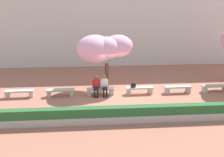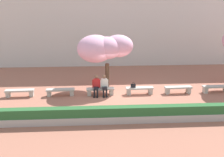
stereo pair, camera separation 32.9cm
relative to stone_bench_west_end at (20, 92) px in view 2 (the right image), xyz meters
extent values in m
plane|color=#9E604C|center=(6.18, 0.00, -0.30)|extent=(100.00, 100.00, 0.00)
cube|color=beige|center=(6.18, 9.76, 3.92)|extent=(28.16, 4.00, 8.44)
cube|color=#ADA89E|center=(0.00, 0.00, 0.10)|extent=(1.74, 0.48, 0.10)
cube|color=#ADA89E|center=(-0.69, -0.03, -0.13)|extent=(0.25, 0.35, 0.35)
cube|color=#ADA89E|center=(0.69, 0.03, -0.13)|extent=(0.25, 0.35, 0.35)
cube|color=#ADA89E|center=(2.47, 0.00, 0.10)|extent=(1.74, 0.48, 0.10)
cube|color=#ADA89E|center=(1.78, -0.03, -0.13)|extent=(0.25, 0.35, 0.35)
cube|color=#ADA89E|center=(3.16, 0.03, -0.13)|extent=(0.25, 0.35, 0.35)
cube|color=#ADA89E|center=(4.94, 0.00, 0.10)|extent=(1.74, 0.48, 0.10)
cube|color=#ADA89E|center=(4.25, -0.03, -0.13)|extent=(0.25, 0.35, 0.35)
cube|color=#ADA89E|center=(5.63, 0.03, -0.13)|extent=(0.25, 0.35, 0.35)
cube|color=#ADA89E|center=(7.41, 0.00, 0.10)|extent=(1.74, 0.48, 0.10)
cube|color=#ADA89E|center=(6.72, -0.03, -0.13)|extent=(0.25, 0.35, 0.35)
cube|color=#ADA89E|center=(8.10, 0.03, -0.13)|extent=(0.25, 0.35, 0.35)
cube|color=#ADA89E|center=(9.88, 0.00, 0.10)|extent=(1.74, 0.48, 0.10)
cube|color=#ADA89E|center=(9.19, -0.03, -0.13)|extent=(0.25, 0.35, 0.35)
cube|color=#ADA89E|center=(10.57, 0.03, -0.13)|extent=(0.25, 0.35, 0.35)
cube|color=#ADA89E|center=(12.35, 0.00, 0.10)|extent=(1.74, 0.48, 0.10)
cube|color=#ADA89E|center=(11.66, -0.03, -0.13)|extent=(0.25, 0.35, 0.35)
cube|color=black|center=(4.56, -0.41, -0.27)|extent=(0.12, 0.23, 0.06)
cylinder|color=black|center=(4.57, -0.35, -0.06)|extent=(0.10, 0.10, 0.42)
cube|color=black|center=(4.74, -0.43, -0.27)|extent=(0.12, 0.23, 0.06)
cylinder|color=black|center=(4.75, -0.37, -0.06)|extent=(0.10, 0.10, 0.42)
cube|color=black|center=(4.68, -0.18, 0.21)|extent=(0.32, 0.43, 0.12)
cube|color=red|center=(4.70, 0.04, 0.48)|extent=(0.36, 0.25, 0.54)
sphere|color=brown|center=(4.70, 0.04, 0.88)|extent=(0.21, 0.21, 0.21)
cylinder|color=red|center=(4.49, 0.04, 0.44)|extent=(0.09, 0.09, 0.50)
cylinder|color=red|center=(4.91, 0.00, 0.44)|extent=(0.09, 0.09, 0.50)
cube|color=black|center=(5.13, -0.43, -0.27)|extent=(0.12, 0.23, 0.06)
cylinder|color=black|center=(5.13, -0.37, -0.06)|extent=(0.10, 0.10, 0.42)
cube|color=black|center=(5.31, -0.41, -0.27)|extent=(0.12, 0.23, 0.06)
cylinder|color=black|center=(5.30, -0.35, -0.06)|extent=(0.10, 0.10, 0.42)
cube|color=black|center=(5.20, -0.18, 0.21)|extent=(0.31, 0.42, 0.12)
cube|color=silver|center=(5.18, 0.04, 0.48)|extent=(0.36, 0.25, 0.54)
sphere|color=brown|center=(5.18, 0.04, 0.88)|extent=(0.21, 0.21, 0.21)
cylinder|color=silver|center=(4.97, 0.00, 0.44)|extent=(0.09, 0.09, 0.50)
cylinder|color=silver|center=(5.39, 0.04, 0.44)|extent=(0.09, 0.09, 0.50)
cube|color=black|center=(7.00, -0.01, 0.26)|extent=(0.30, 0.14, 0.22)
cube|color=black|center=(7.00, -0.02, 0.35)|extent=(0.30, 0.15, 0.04)
torus|color=black|center=(7.00, -0.01, 0.42)|extent=(0.14, 0.02, 0.14)
cylinder|color=#473323|center=(5.43, 1.28, 0.55)|extent=(0.28, 0.28, 1.71)
ellipsoid|color=#EAA8C6|center=(5.43, 1.28, 2.46)|extent=(1.92, 1.91, 1.44)
ellipsoid|color=#EAA8C6|center=(4.68, 1.44, 2.38)|extent=(2.39, 2.52, 1.79)
ellipsoid|color=#EAA8C6|center=(6.19, 1.56, 2.53)|extent=(1.96, 1.83, 1.47)
cube|color=#ADA89E|center=(6.18, -3.96, -0.12)|extent=(18.52, 0.50, 0.36)
cube|color=#285B2D|center=(6.18, -3.96, 0.28)|extent=(18.42, 0.44, 0.44)
camera|label=1|loc=(4.35, -15.47, 5.25)|focal=42.00mm
camera|label=2|loc=(4.67, -15.49, 5.25)|focal=42.00mm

